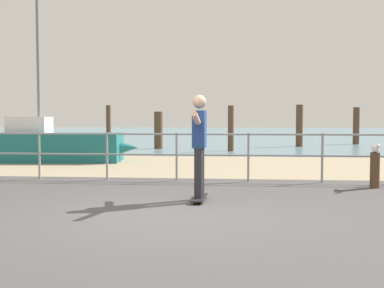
# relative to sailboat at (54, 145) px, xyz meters

# --- Properties ---
(ground_plane) EXTENTS (24.00, 10.00, 0.04)m
(ground_plane) POSITION_rel_sailboat_xyz_m (4.63, -8.66, -0.53)
(ground_plane) COLOR #474444
(ground_plane) RESTS_ON ground
(beach_strip) EXTENTS (24.00, 6.00, 0.04)m
(beach_strip) POSITION_rel_sailboat_xyz_m (4.63, -0.66, -0.53)
(beach_strip) COLOR tan
(beach_strip) RESTS_ON ground
(sea_surface) EXTENTS (72.00, 50.00, 0.04)m
(sea_surface) POSITION_rel_sailboat_xyz_m (4.63, 27.34, -0.53)
(sea_surface) COLOR slate
(sea_surface) RESTS_ON ground
(railing_fence) EXTENTS (13.79, 0.05, 1.05)m
(railing_fence) POSITION_rel_sailboat_xyz_m (3.57, -4.06, 0.17)
(railing_fence) COLOR gray
(railing_fence) RESTS_ON ground
(sailboat) EXTENTS (5.03, 1.79, 5.87)m
(sailboat) POSITION_rel_sailboat_xyz_m (0.00, 0.00, 0.00)
(sailboat) COLOR #19666B
(sailboat) RESTS_ON ground
(skateboard) EXTENTS (0.23, 0.81, 0.08)m
(skateboard) POSITION_rel_sailboat_xyz_m (5.01, -6.44, -0.46)
(skateboard) COLOR black
(skateboard) RESTS_ON ground
(skateboarder) EXTENTS (0.22, 1.45, 1.65)m
(skateboarder) POSITION_rel_sailboat_xyz_m (5.01, -6.44, 0.49)
(skateboarder) COLOR #26262B
(skateboarder) RESTS_ON skateboard
(bollard_short) EXTENTS (0.18, 0.18, 0.70)m
(bollard_short) POSITION_rel_sailboat_xyz_m (8.27, -4.71, -0.18)
(bollard_short) COLOR #513826
(bollard_short) RESTS_ON ground
(seagull) EXTENTS (0.16, 0.49, 0.18)m
(seagull) POSITION_rel_sailboat_xyz_m (8.26, -4.73, 0.25)
(seagull) COLOR white
(seagull) RESTS_ON bollard_short
(groyne_post_0) EXTENTS (0.25, 0.25, 2.03)m
(groyne_post_0) POSITION_rel_sailboat_xyz_m (-1.01, 9.78, 0.49)
(groyne_post_0) COLOR #513826
(groyne_post_0) RESTS_ON ground
(groyne_post_1) EXTENTS (0.37, 0.37, 1.65)m
(groyne_post_1) POSITION_rel_sailboat_xyz_m (2.18, 6.37, 0.30)
(groyne_post_1) COLOR #513826
(groyne_post_1) RESTS_ON ground
(groyne_post_2) EXTENTS (0.24, 0.24, 1.87)m
(groyne_post_2) POSITION_rel_sailboat_xyz_m (5.38, 5.10, 0.41)
(groyne_post_2) COLOR #513826
(groyne_post_2) RESTS_ON ground
(groyne_post_3) EXTENTS (0.33, 0.33, 2.00)m
(groyne_post_3) POSITION_rel_sailboat_xyz_m (8.58, 8.53, 0.47)
(groyne_post_3) COLOR #513826
(groyne_post_3) RESTS_ON ground
(groyne_post_4) EXTENTS (0.33, 0.33, 1.93)m
(groyne_post_4) POSITION_rel_sailboat_xyz_m (11.78, 10.86, 0.44)
(groyne_post_4) COLOR #513826
(groyne_post_4) RESTS_ON ground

